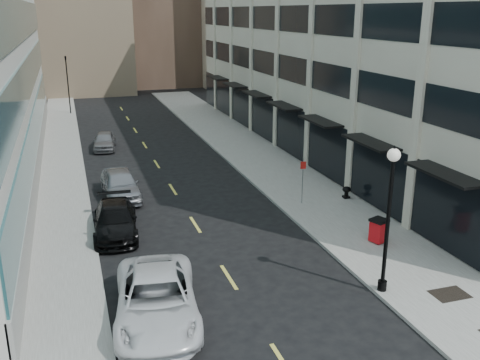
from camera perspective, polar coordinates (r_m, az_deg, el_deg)
sidewalk_right at (r=35.31m, az=4.84°, el=0.31°), size 5.00×80.00×0.15m
sidewalk_left at (r=32.78m, az=-18.40°, el=-1.94°), size 3.00×80.00×0.15m
building_right at (r=44.28m, az=13.26°, el=15.16°), size 15.30×46.50×18.25m
skyline_stone at (r=80.61m, az=-0.88°, el=17.22°), size 10.00×14.00×20.00m
grate_far at (r=22.46m, az=21.46°, el=-11.26°), size 1.40×1.00×0.01m
road_centerline at (r=30.49m, az=-6.10°, el=-2.70°), size 0.15×68.20×0.01m
traffic_signal at (r=59.25m, az=-18.11°, el=12.10°), size 0.66×0.66×6.98m
car_white_van at (r=19.46m, az=-8.89°, el=-12.45°), size 3.63×6.47×1.71m
car_black_pickup at (r=26.95m, az=-13.15°, el=-4.20°), size 2.48×5.24×1.48m
car_silver_sedan at (r=32.05m, az=-12.65°, el=-0.42°), size 2.17×5.08×1.71m
car_grey_sedan at (r=43.81m, az=-14.26°, el=4.08°), size 2.13×4.25×1.39m
trash_bin at (r=25.89m, az=14.55°, el=-5.15°), size 0.92×0.92×1.15m
lamppost at (r=20.57m, az=15.62°, el=-2.88°), size 0.48×0.48×5.82m
sign_post at (r=29.92m, az=6.72°, el=0.54°), size 0.31×0.09×2.62m
urn_planter at (r=31.57m, az=11.29°, el=-1.16°), size 0.49×0.49×0.68m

